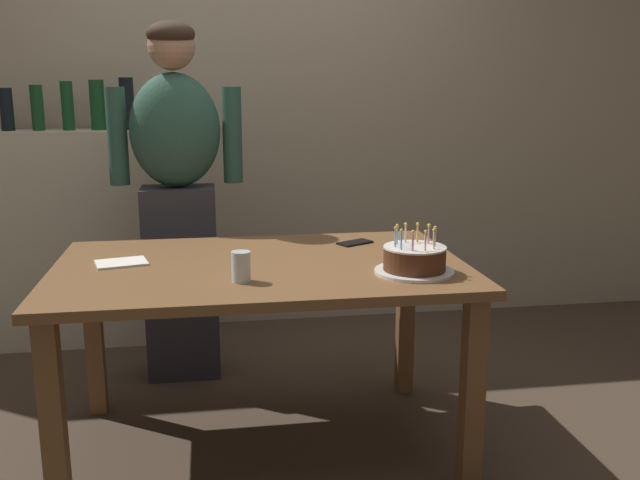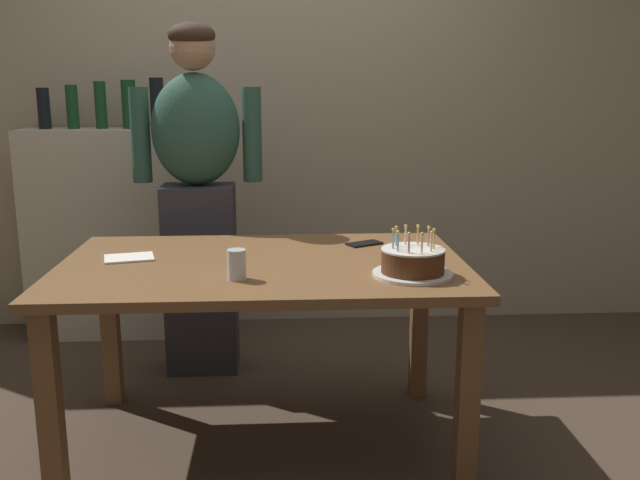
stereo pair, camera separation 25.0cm
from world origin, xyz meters
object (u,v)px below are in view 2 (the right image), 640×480
(napkin_stack, at_px, (129,258))
(person_man_bearded, at_px, (198,195))
(water_glass_near, at_px, (237,265))
(birthday_cake, at_px, (413,263))
(cell_phone, at_px, (364,244))

(napkin_stack, xyz_separation_m, person_man_bearded, (0.18, 0.71, 0.13))
(water_glass_near, relative_size, person_man_bearded, 0.06)
(birthday_cake, bearing_deg, cell_phone, 102.56)
(birthday_cake, relative_size, water_glass_near, 2.69)
(cell_phone, relative_size, napkin_stack, 0.80)
(birthday_cake, bearing_deg, water_glass_near, -178.79)
(birthday_cake, relative_size, napkin_stack, 1.54)
(birthday_cake, bearing_deg, person_man_bearded, 129.94)
(birthday_cake, height_order, napkin_stack, birthday_cake)
(cell_phone, bearing_deg, person_man_bearded, 116.46)
(birthday_cake, distance_m, napkin_stack, 1.07)
(cell_phone, height_order, person_man_bearded, person_man_bearded)
(birthday_cake, distance_m, person_man_bearded, 1.31)
(napkin_stack, height_order, person_man_bearded, person_man_bearded)
(birthday_cake, distance_m, water_glass_near, 0.60)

